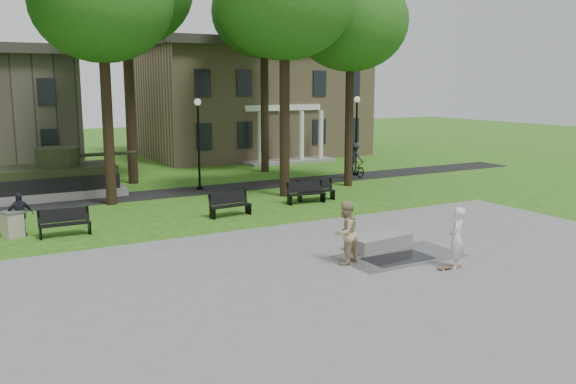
% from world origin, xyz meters
% --- Properties ---
extents(ground, '(120.00, 120.00, 0.00)m').
position_xyz_m(ground, '(0.00, 0.00, 0.00)').
color(ground, '#245413').
rests_on(ground, ground).
extents(plaza, '(22.00, 16.00, 0.02)m').
position_xyz_m(plaza, '(0.00, -5.00, 0.01)').
color(plaza, gray).
rests_on(plaza, ground).
extents(footpath, '(44.00, 2.60, 0.01)m').
position_xyz_m(footpath, '(0.00, 12.00, 0.01)').
color(footpath, black).
rests_on(footpath, ground).
extents(building_right, '(17.00, 12.00, 8.60)m').
position_xyz_m(building_right, '(10.00, 26.00, 4.34)').
color(building_right, '#9E8460').
rests_on(building_right, ground).
extents(tree_1, '(6.20, 6.20, 11.63)m').
position_xyz_m(tree_1, '(-4.50, 10.50, 8.95)').
color(tree_1, black).
rests_on(tree_1, ground).
extents(tree_2, '(6.60, 6.60, 12.16)m').
position_xyz_m(tree_2, '(3.50, 8.50, 9.32)').
color(tree_2, black).
rests_on(tree_2, ground).
extents(tree_3, '(6.00, 6.00, 11.19)m').
position_xyz_m(tree_3, '(8.00, 9.50, 8.60)').
color(tree_3, black).
rests_on(tree_3, ground).
extents(tree_5, '(6.40, 6.40, 12.44)m').
position_xyz_m(tree_5, '(6.50, 16.50, 9.67)').
color(tree_5, black).
rests_on(tree_5, ground).
extents(lamp_mid, '(0.36, 0.36, 4.73)m').
position_xyz_m(lamp_mid, '(0.50, 12.30, 2.79)').
color(lamp_mid, black).
rests_on(lamp_mid, ground).
extents(lamp_right, '(0.36, 0.36, 4.73)m').
position_xyz_m(lamp_right, '(10.50, 12.30, 2.79)').
color(lamp_right, black).
rests_on(lamp_right, ground).
extents(tank_monument, '(7.45, 3.40, 2.40)m').
position_xyz_m(tank_monument, '(-6.46, 14.00, 0.86)').
color(tank_monument, gray).
rests_on(tank_monument, ground).
extents(puddle, '(2.20, 1.20, 0.00)m').
position_xyz_m(puddle, '(1.33, -2.90, 0.02)').
color(puddle, black).
rests_on(puddle, plaza).
extents(concrete_block, '(2.29, 1.22, 0.45)m').
position_xyz_m(concrete_block, '(1.53, -1.63, 0.24)').
color(concrete_block, gray).
rests_on(concrete_block, plaza).
extents(skateboard, '(0.80, 0.32, 0.07)m').
position_xyz_m(skateboard, '(1.95, -4.52, 0.06)').
color(skateboard, brown).
rests_on(skateboard, plaza).
extents(skateboarder, '(0.81, 0.76, 1.86)m').
position_xyz_m(skateboarder, '(2.18, -4.52, 0.95)').
color(skateboarder, silver).
rests_on(skateboarder, plaza).
extents(friend_watching, '(1.16, 1.05, 1.96)m').
position_xyz_m(friend_watching, '(-0.47, -2.52, 1.00)').
color(friend_watching, tan).
rests_on(friend_watching, plaza).
extents(pedestrian_walker, '(0.95, 0.41, 1.61)m').
position_xyz_m(pedestrian_walker, '(-8.80, 6.21, 0.80)').
color(pedestrian_walker, black).
rests_on(pedestrian_walker, ground).
extents(cyclist, '(2.03, 1.31, 2.13)m').
position_xyz_m(cyclist, '(9.58, 11.14, 0.87)').
color(cyclist, black).
rests_on(cyclist, ground).
extents(park_bench_0, '(1.81, 0.56, 1.00)m').
position_xyz_m(park_bench_0, '(-7.39, 5.41, 0.52)').
color(park_bench_0, black).
rests_on(park_bench_0, ground).
extents(park_bench_1, '(1.83, 0.68, 1.00)m').
position_xyz_m(park_bench_1, '(-0.75, 5.57, 0.52)').
color(park_bench_1, black).
rests_on(park_bench_1, ground).
extents(park_bench_2, '(1.84, 0.70, 1.00)m').
position_xyz_m(park_bench_2, '(3.45, 6.41, 0.52)').
color(park_bench_2, black).
rests_on(park_bench_2, ground).
extents(park_bench_3, '(1.85, 0.78, 1.00)m').
position_xyz_m(park_bench_3, '(4.23, 6.80, 0.52)').
color(park_bench_3, black).
rests_on(park_bench_3, ground).
extents(trash_bin, '(0.84, 0.84, 0.96)m').
position_xyz_m(trash_bin, '(-9.06, 6.10, 0.49)').
color(trash_bin, gray).
rests_on(trash_bin, ground).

